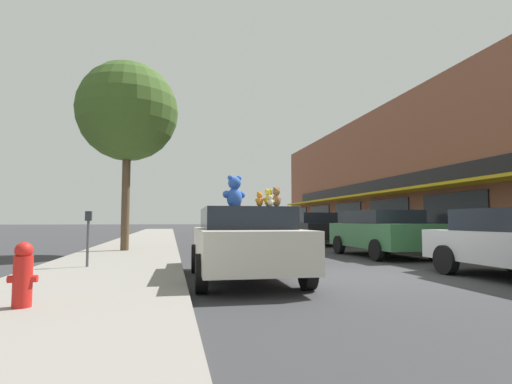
# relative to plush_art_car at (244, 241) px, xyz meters

# --- Properties ---
(ground_plane) EXTENTS (260.00, 260.00, 0.00)m
(ground_plane) POSITION_rel_plush_art_car_xyz_m (2.84, 0.09, -0.79)
(ground_plane) COLOR #333335
(sidewalk_near) EXTENTS (3.33, 90.00, 0.16)m
(sidewalk_near) POSITION_rel_plush_art_car_xyz_m (-2.87, 0.09, -0.71)
(sidewalk_near) COLOR gray
(sidewalk_near) RESTS_ON ground_plane
(storefront_row) EXTENTS (11.49, 36.07, 7.80)m
(storefront_row) POSITION_rel_plush_art_car_xyz_m (15.30, 11.77, 3.10)
(storefront_row) COLOR brown
(storefront_row) RESTS_ON ground_plane
(plush_art_car) EXTENTS (2.15, 4.38, 1.47)m
(plush_art_car) POSITION_rel_plush_art_car_xyz_m (0.00, 0.00, 0.00)
(plush_art_car) COLOR beige
(plush_art_car) RESTS_ON ground_plane
(teddy_bear_giant) EXTENTS (0.54, 0.37, 0.71)m
(teddy_bear_giant) POSITION_rel_plush_art_car_xyz_m (-0.16, 0.29, 1.02)
(teddy_bear_giant) COLOR blue
(teddy_bear_giant) RESTS_ON plush_art_car
(teddy_bear_yellow) EXTENTS (0.24, 0.22, 0.33)m
(teddy_bear_yellow) POSITION_rel_plush_art_car_xyz_m (0.29, -0.94, 0.84)
(teddy_bear_yellow) COLOR yellow
(teddy_bear_yellow) RESTS_ON plush_art_car
(teddy_bear_brown) EXTENTS (0.27, 0.23, 0.37)m
(teddy_bear_brown) POSITION_rel_plush_art_car_xyz_m (0.44, -0.94, 0.85)
(teddy_bear_brown) COLOR olive
(teddy_bear_brown) RESTS_ON plush_art_car
(teddy_bear_cream) EXTENTS (0.16, 0.10, 0.21)m
(teddy_bear_cream) POSITION_rel_plush_art_car_xyz_m (0.30, -1.08, 0.78)
(teddy_bear_cream) COLOR beige
(teddy_bear_cream) RESTS_ON plush_art_car
(teddy_bear_orange) EXTENTS (0.20, 0.18, 0.28)m
(teddy_bear_orange) POSITION_rel_plush_art_car_xyz_m (0.11, -0.97, 0.81)
(teddy_bear_orange) COLOR orange
(teddy_bear_orange) RESTS_ON plush_art_car
(teddy_bear_pink) EXTENTS (0.25, 0.27, 0.38)m
(teddy_bear_pink) POSITION_rel_plush_art_car_xyz_m (0.01, 0.81, 0.86)
(teddy_bear_pink) COLOR pink
(teddy_bear_pink) RESTS_ON plush_art_car
(parked_car_far_center) EXTENTS (2.14, 4.40, 1.55)m
(parked_car_far_center) POSITION_rel_plush_art_car_xyz_m (5.54, 4.26, 0.04)
(parked_car_far_center) COLOR #336B3D
(parked_car_far_center) RESTS_ON ground_plane
(parked_car_far_right) EXTENTS (2.11, 4.72, 1.60)m
(parked_car_far_right) POSITION_rel_plush_art_car_xyz_m (5.54, 11.32, 0.07)
(parked_car_far_right) COLOR black
(parked_car_far_right) RESTS_ON ground_plane
(street_tree) EXTENTS (3.61, 3.61, 6.83)m
(street_tree) POSITION_rel_plush_art_car_xyz_m (-3.07, 6.82, 4.37)
(street_tree) COLOR brown
(street_tree) RESTS_ON sidewalk_near
(fire_hydrant) EXTENTS (0.33, 0.22, 0.79)m
(fire_hydrant) POSITION_rel_plush_art_car_xyz_m (-3.24, -2.70, -0.24)
(fire_hydrant) COLOR red
(fire_hydrant) RESTS_ON sidewalk_near
(parking_meter) EXTENTS (0.14, 0.10, 1.27)m
(parking_meter) POSITION_rel_plush_art_car_xyz_m (-3.34, 1.70, 0.18)
(parking_meter) COLOR #4C4C51
(parking_meter) RESTS_ON sidewalk_near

